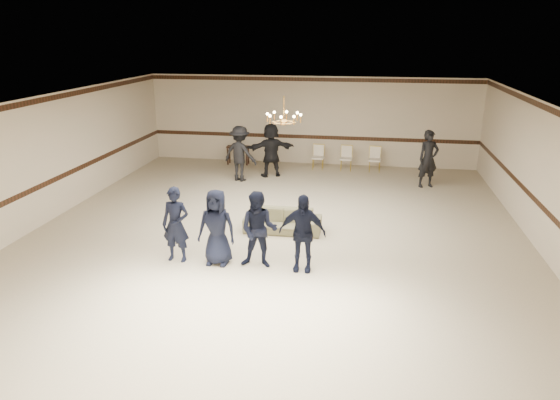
{
  "coord_description": "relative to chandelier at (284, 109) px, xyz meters",
  "views": [
    {
      "loc": [
        2.05,
        -11.43,
        4.71
      ],
      "look_at": [
        0.16,
        -0.5,
        1.01
      ],
      "focal_mm": 32.5,
      "sensor_mm": 36.0,
      "label": 1
    }
  ],
  "objects": [
    {
      "name": "boy_a",
      "position": [
        -1.83,
        -2.95,
        -2.06
      ],
      "size": [
        0.61,
        0.41,
        1.64
      ],
      "primitive_type": "imported",
      "rotation": [
        0.0,
        0.0,
        -0.04
      ],
      "color": "black",
      "rests_on": "floor"
    },
    {
      "name": "adult_mid",
      "position": [
        -1.1,
        3.99,
        -1.97
      ],
      "size": [
        1.76,
        1.17,
        1.82
      ],
      "primitive_type": "imported",
      "rotation": [
        0.0,
        0.0,
        3.55
      ],
      "color": "black",
      "rests_on": "floor"
    },
    {
      "name": "boy_d",
      "position": [
        0.87,
        -2.95,
        -2.06
      ],
      "size": [
        0.97,
        0.41,
        1.64
      ],
      "primitive_type": "imported",
      "rotation": [
        0.0,
        0.0,
        0.01
      ],
      "color": "black",
      "rests_on": "floor"
    },
    {
      "name": "boy_c",
      "position": [
        -0.03,
        -2.95,
        -2.06
      ],
      "size": [
        0.8,
        0.63,
        1.64
      ],
      "primitive_type": "imported",
      "rotation": [
        0.0,
        0.0,
        0.01
      ],
      "color": "black",
      "rests_on": "floor"
    },
    {
      "name": "settee",
      "position": [
        0.13,
        -0.93,
        -2.6
      ],
      "size": [
        1.88,
        0.75,
        0.55
      ],
      "primitive_type": "imported",
      "rotation": [
        0.0,
        0.0,
        0.01
      ],
      "color": "brown",
      "rests_on": "floor"
    },
    {
      "name": "adult_left",
      "position": [
        -2.0,
        3.29,
        -1.97
      ],
      "size": [
        1.32,
        1.0,
        1.82
      ],
      "primitive_type": "imported",
      "rotation": [
        0.0,
        0.0,
        2.83
      ],
      "color": "black",
      "rests_on": "floor"
    },
    {
      "name": "chair_rail",
      "position": [
        0.0,
        5.99,
        -1.88
      ],
      "size": [
        12.0,
        0.02,
        0.14
      ],
      "primitive_type": "cube",
      "color": "#381C11",
      "rests_on": "wall_back"
    },
    {
      "name": "adult_right",
      "position": [
        4.0,
        3.59,
        -1.97
      ],
      "size": [
        0.78,
        0.65,
        1.82
      ],
      "primitive_type": "imported",
      "rotation": [
        0.0,
        0.0,
        0.38
      ],
      "color": "black",
      "rests_on": "floor"
    },
    {
      "name": "boy_b",
      "position": [
        -0.93,
        -2.95,
        -2.06
      ],
      "size": [
        0.82,
        0.55,
        1.64
      ],
      "primitive_type": "imported",
      "rotation": [
        0.0,
        0.0,
        -0.04
      ],
      "color": "black",
      "rests_on": "floor"
    },
    {
      "name": "banquet_chair_right",
      "position": [
        2.39,
        5.2,
        -2.45
      ],
      "size": [
        0.45,
        0.45,
        0.86
      ],
      "primitive_type": null,
      "rotation": [
        0.0,
        0.0,
        -0.08
      ],
      "color": "#EEE1C8",
      "rests_on": "floor"
    },
    {
      "name": "room",
      "position": [
        0.0,
        -1.0,
        -1.28
      ],
      "size": [
        12.01,
        14.01,
        3.21
      ],
      "color": "tan",
      "rests_on": "ground"
    },
    {
      "name": "console_table",
      "position": [
        -2.61,
        5.4,
        -2.53
      ],
      "size": [
        0.83,
        0.39,
        0.68
      ],
      "primitive_type": "cube",
      "rotation": [
        0.0,
        0.0,
        0.06
      ],
      "color": "black",
      "rests_on": "floor"
    },
    {
      "name": "banquet_chair_mid",
      "position": [
        1.39,
        5.2,
        -2.45
      ],
      "size": [
        0.45,
        0.45,
        0.86
      ],
      "primitive_type": null,
      "rotation": [
        0.0,
        0.0,
        -0.09
      ],
      "color": "#EEE1C8",
      "rests_on": "floor"
    },
    {
      "name": "crown_molding",
      "position": [
        0.0,
        5.99,
        0.21
      ],
      "size": [
        12.0,
        0.02,
        0.14
      ],
      "primitive_type": "cube",
      "color": "#381C11",
      "rests_on": "wall_back"
    },
    {
      "name": "chandelier",
      "position": [
        0.0,
        0.0,
        0.0
      ],
      "size": [
        0.94,
        0.94,
        0.89
      ],
      "primitive_type": null,
      "color": "#C58C3F",
      "rests_on": "ceiling"
    },
    {
      "name": "banquet_chair_left",
      "position": [
        0.39,
        5.2,
        -2.45
      ],
      "size": [
        0.45,
        0.45,
        0.86
      ],
      "primitive_type": null,
      "rotation": [
        0.0,
        0.0,
        -0.09
      ],
      "color": "#EEE1C8",
      "rests_on": "floor"
    }
  ]
}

